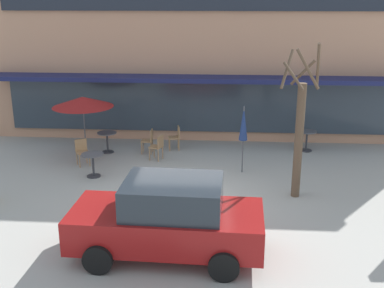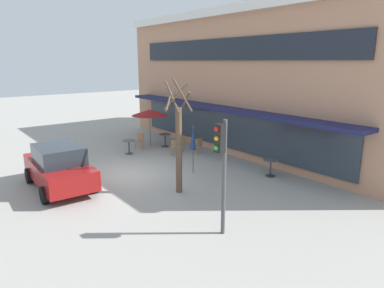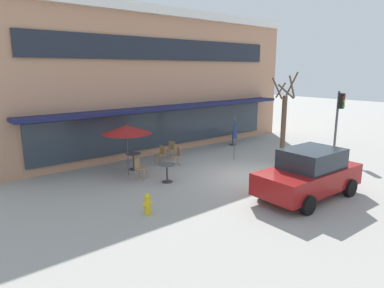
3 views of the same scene
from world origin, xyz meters
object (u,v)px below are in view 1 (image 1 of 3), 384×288
(cafe_table_near_wall, at_px, (307,137))
(street_tree, at_px, (299,130))
(cafe_chair_0, at_px, (149,139))
(cafe_chair_1, at_px, (158,146))
(patio_umbrella_cream_folded, at_px, (244,124))
(parked_sedan, at_px, (168,218))
(cafe_table_streetside, at_px, (107,139))
(cafe_chair_2, at_px, (82,150))
(cafe_chair_3, at_px, (176,136))
(patio_umbrella_green_folded, at_px, (83,102))
(cafe_table_by_tree, at_px, (93,161))

(cafe_table_near_wall, relative_size, street_tree, 0.17)
(street_tree, bearing_deg, cafe_table_near_wall, 77.15)
(cafe_chair_0, distance_m, cafe_chair_1, 0.84)
(patio_umbrella_cream_folded, height_order, parked_sedan, patio_umbrella_cream_folded)
(cafe_table_streetside, bearing_deg, cafe_chair_0, 0.64)
(cafe_chair_2, xyz_separation_m, cafe_chair_3, (2.99, 1.89, 0.00))
(cafe_chair_0, bearing_deg, cafe_chair_1, -59.22)
(patio_umbrella_green_folded, bearing_deg, cafe_chair_2, -82.93)
(cafe_chair_0, bearing_deg, patio_umbrella_green_folded, -163.40)
(cafe_table_streetside, height_order, cafe_chair_2, cafe_chair_2)
(parked_sedan, bearing_deg, street_tree, 46.92)
(cafe_table_near_wall, height_order, patio_umbrella_green_folded, patio_umbrella_green_folded)
(patio_umbrella_green_folded, bearing_deg, cafe_table_by_tree, -67.51)
(cafe_chair_3, relative_size, parked_sedan, 0.21)
(cafe_table_by_tree, height_order, cafe_chair_3, cafe_chair_3)
(cafe_chair_1, bearing_deg, cafe_table_near_wall, 14.71)
(cafe_table_streetside, bearing_deg, street_tree, -29.33)
(parked_sedan, bearing_deg, cafe_table_by_tree, 122.68)
(cafe_table_by_tree, bearing_deg, cafe_chair_2, 122.04)
(cafe_table_by_tree, distance_m, cafe_chair_0, 2.83)
(patio_umbrella_green_folded, height_order, cafe_chair_1, patio_umbrella_green_folded)
(patio_umbrella_green_folded, distance_m, parked_sedan, 7.48)
(cafe_table_streetside, height_order, street_tree, street_tree)
(cafe_chair_2, height_order, street_tree, street_tree)
(cafe_table_near_wall, relative_size, patio_umbrella_cream_folded, 0.35)
(cafe_chair_1, xyz_separation_m, street_tree, (4.36, -2.85, 1.44))
(cafe_table_by_tree, relative_size, patio_umbrella_green_folded, 0.35)
(cafe_table_streetside, bearing_deg, parked_sedan, -66.37)
(cafe_table_by_tree, bearing_deg, cafe_table_streetside, 93.09)
(patio_umbrella_green_folded, bearing_deg, cafe_table_near_wall, 9.49)
(cafe_table_near_wall, bearing_deg, cafe_table_streetside, -174.53)
(cafe_table_near_wall, relative_size, cafe_chair_3, 0.85)
(cafe_table_near_wall, height_order, cafe_chair_2, cafe_chair_2)
(cafe_table_near_wall, xyz_separation_m, cafe_chair_2, (-7.82, -2.09, 0.01))
(cafe_table_near_wall, relative_size, cafe_chair_1, 0.85)
(cafe_chair_1, distance_m, parked_sedan, 6.43)
(patio_umbrella_cream_folded, distance_m, street_tree, 2.38)
(patio_umbrella_green_folded, bearing_deg, cafe_table_streetside, 45.24)
(cafe_table_by_tree, height_order, street_tree, street_tree)
(patio_umbrella_cream_folded, bearing_deg, cafe_chair_0, 152.57)
(patio_umbrella_green_folded, distance_m, patio_umbrella_cream_folded, 5.60)
(cafe_table_near_wall, relative_size, parked_sedan, 0.18)
(cafe_table_near_wall, relative_size, cafe_table_by_tree, 1.00)
(cafe_table_near_wall, xyz_separation_m, cafe_table_streetside, (-7.29, -0.70, 0.00))
(cafe_chair_0, distance_m, parked_sedan, 7.22)
(cafe_table_streetside, xyz_separation_m, street_tree, (6.32, -3.55, 1.45))
(patio_umbrella_green_folded, xyz_separation_m, cafe_chair_3, (3.09, 1.13, -1.50))
(cafe_table_near_wall, distance_m, parked_sedan, 8.81)
(patio_umbrella_green_folded, distance_m, street_tree, 7.54)
(patio_umbrella_green_folded, distance_m, cafe_chair_3, 3.61)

